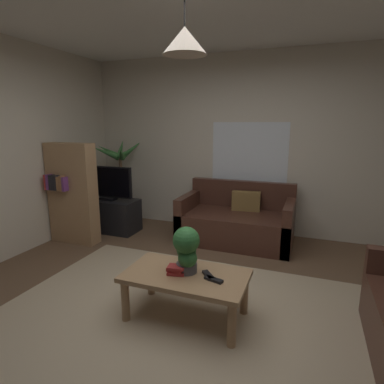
{
  "coord_description": "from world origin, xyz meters",
  "views": [
    {
      "loc": [
        0.99,
        -2.31,
        1.66
      ],
      "look_at": [
        0.0,
        0.3,
        1.05
      ],
      "focal_mm": 29.6,
      "sensor_mm": 36.0,
      "label": 1
    }
  ],
  "objects_px": {
    "book_on_table_2": "(176,267)",
    "remote_on_table_1": "(208,275)",
    "tv": "(107,183)",
    "book_on_table_0": "(176,273)",
    "couch_under_window": "(237,222)",
    "pendant_lamp": "(185,41)",
    "coffee_table": "(186,281)",
    "book_on_table_1": "(176,269)",
    "tv_stand": "(110,215)",
    "potted_plant_on_table": "(187,249)",
    "remote_on_table_0": "(214,280)",
    "bookshelf_corner": "(72,193)",
    "potted_palm_corner": "(121,185)"
  },
  "relations": [
    {
      "from": "remote_on_table_1",
      "to": "potted_plant_on_table",
      "type": "distance_m",
      "value": 0.28
    },
    {
      "from": "potted_palm_corner",
      "to": "bookshelf_corner",
      "type": "bearing_deg",
      "value": -96.78
    },
    {
      "from": "tv",
      "to": "bookshelf_corner",
      "type": "height_order",
      "value": "bookshelf_corner"
    },
    {
      "from": "book_on_table_1",
      "to": "potted_plant_on_table",
      "type": "xyz_separation_m",
      "value": [
        0.08,
        0.05,
        0.18
      ]
    },
    {
      "from": "couch_under_window",
      "to": "tv",
      "type": "bearing_deg",
      "value": -171.98
    },
    {
      "from": "coffee_table",
      "to": "pendant_lamp",
      "type": "xyz_separation_m",
      "value": [
        0.0,
        0.0,
        1.91
      ]
    },
    {
      "from": "potted_plant_on_table",
      "to": "pendant_lamp",
      "type": "height_order",
      "value": "pendant_lamp"
    },
    {
      "from": "coffee_table",
      "to": "book_on_table_1",
      "type": "height_order",
      "value": "book_on_table_1"
    },
    {
      "from": "book_on_table_0",
      "to": "potted_palm_corner",
      "type": "xyz_separation_m",
      "value": [
        -1.96,
        2.19,
        0.22
      ]
    },
    {
      "from": "potted_palm_corner",
      "to": "couch_under_window",
      "type": "bearing_deg",
      "value": -5.29
    },
    {
      "from": "coffee_table",
      "to": "remote_on_table_1",
      "type": "bearing_deg",
      "value": 5.88
    },
    {
      "from": "book_on_table_1",
      "to": "remote_on_table_0",
      "type": "height_order",
      "value": "book_on_table_1"
    },
    {
      "from": "book_on_table_2",
      "to": "tv_stand",
      "type": "height_order",
      "value": "tv_stand"
    },
    {
      "from": "book_on_table_1",
      "to": "book_on_table_2",
      "type": "bearing_deg",
      "value": -48.7
    },
    {
      "from": "coffee_table",
      "to": "tv",
      "type": "relative_size",
      "value": 1.25
    },
    {
      "from": "pendant_lamp",
      "to": "coffee_table",
      "type": "bearing_deg",
      "value": -170.54
    },
    {
      "from": "book_on_table_2",
      "to": "couch_under_window",
      "type": "bearing_deg",
      "value": 88.21
    },
    {
      "from": "book_on_table_2",
      "to": "pendant_lamp",
      "type": "bearing_deg",
      "value": 30.75
    },
    {
      "from": "couch_under_window",
      "to": "bookshelf_corner",
      "type": "relative_size",
      "value": 1.11
    },
    {
      "from": "tv",
      "to": "book_on_table_0",
      "type": "bearing_deg",
      "value": -42.27
    },
    {
      "from": "coffee_table",
      "to": "book_on_table_0",
      "type": "xyz_separation_m",
      "value": [
        -0.07,
        -0.04,
        0.08
      ]
    },
    {
      "from": "book_on_table_0",
      "to": "potted_plant_on_table",
      "type": "bearing_deg",
      "value": 43.8
    },
    {
      "from": "coffee_table",
      "to": "potted_plant_on_table",
      "type": "bearing_deg",
      "value": 94.51
    },
    {
      "from": "potted_palm_corner",
      "to": "bookshelf_corner",
      "type": "distance_m",
      "value": 1.04
    },
    {
      "from": "potted_palm_corner",
      "to": "pendant_lamp",
      "type": "distance_m",
      "value": 3.36
    },
    {
      "from": "book_on_table_1",
      "to": "remote_on_table_0",
      "type": "bearing_deg",
      "value": -1.34
    },
    {
      "from": "remote_on_table_1",
      "to": "couch_under_window",
      "type": "bearing_deg",
      "value": -124.9
    },
    {
      "from": "tv_stand",
      "to": "pendant_lamp",
      "type": "xyz_separation_m",
      "value": [
        1.97,
        -1.7,
        2.0
      ]
    },
    {
      "from": "book_on_table_0",
      "to": "pendant_lamp",
      "type": "bearing_deg",
      "value": 30.35
    },
    {
      "from": "book_on_table_0",
      "to": "tv",
      "type": "xyz_separation_m",
      "value": [
        -1.9,
        1.72,
        0.35
      ]
    },
    {
      "from": "coffee_table",
      "to": "potted_plant_on_table",
      "type": "height_order",
      "value": "potted_plant_on_table"
    },
    {
      "from": "book_on_table_1",
      "to": "bookshelf_corner",
      "type": "height_order",
      "value": "bookshelf_corner"
    },
    {
      "from": "book_on_table_2",
      "to": "remote_on_table_1",
      "type": "bearing_deg",
      "value": 13.08
    },
    {
      "from": "remote_on_table_0",
      "to": "book_on_table_2",
      "type": "bearing_deg",
      "value": 106.07
    },
    {
      "from": "coffee_table",
      "to": "potted_plant_on_table",
      "type": "relative_size",
      "value": 2.55
    },
    {
      "from": "book_on_table_2",
      "to": "pendant_lamp",
      "type": "xyz_separation_m",
      "value": [
        0.07,
        0.04,
        1.77
      ]
    },
    {
      "from": "couch_under_window",
      "to": "book_on_table_1",
      "type": "xyz_separation_m",
      "value": [
        -0.07,
        -1.99,
        0.18
      ]
    },
    {
      "from": "remote_on_table_0",
      "to": "couch_under_window",
      "type": "bearing_deg",
      "value": 22.93
    },
    {
      "from": "remote_on_table_0",
      "to": "tv",
      "type": "xyz_separation_m",
      "value": [
        -2.23,
        1.72,
        0.35
      ]
    },
    {
      "from": "potted_palm_corner",
      "to": "pendant_lamp",
      "type": "height_order",
      "value": "pendant_lamp"
    },
    {
      "from": "potted_plant_on_table",
      "to": "book_on_table_1",
      "type": "bearing_deg",
      "value": -145.07
    },
    {
      "from": "tv_stand",
      "to": "tv",
      "type": "bearing_deg",
      "value": -90.0
    },
    {
      "from": "tv",
      "to": "potted_plant_on_table",
      "type": "bearing_deg",
      "value": -40.1
    },
    {
      "from": "book_on_table_1",
      "to": "bookshelf_corner",
      "type": "xyz_separation_m",
      "value": [
        -2.08,
        1.15,
        0.26
      ]
    },
    {
      "from": "potted_plant_on_table",
      "to": "pendant_lamp",
      "type": "distance_m",
      "value": 1.62
    },
    {
      "from": "book_on_table_2",
      "to": "bookshelf_corner",
      "type": "height_order",
      "value": "bookshelf_corner"
    },
    {
      "from": "book_on_table_1",
      "to": "potted_palm_corner",
      "type": "xyz_separation_m",
      "value": [
        -1.95,
        2.18,
        0.19
      ]
    },
    {
      "from": "coffee_table",
      "to": "potted_palm_corner",
      "type": "distance_m",
      "value": 2.97
    },
    {
      "from": "remote_on_table_1",
      "to": "tv",
      "type": "bearing_deg",
      "value": -78.36
    },
    {
      "from": "tv",
      "to": "bookshelf_corner",
      "type": "relative_size",
      "value": 0.6
    }
  ]
}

